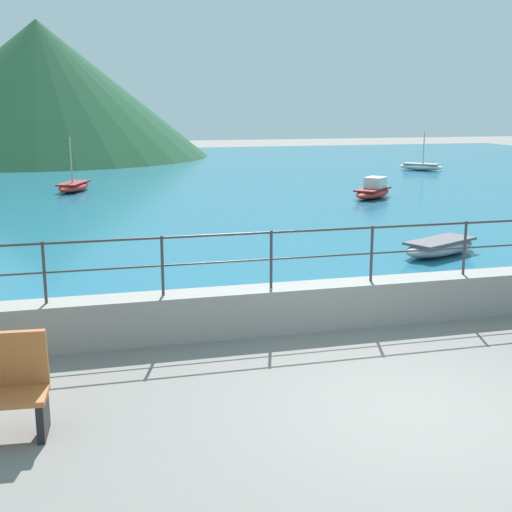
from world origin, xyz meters
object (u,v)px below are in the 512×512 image
(boat_0, at_px, (74,186))
(boat_1, at_px, (440,247))
(boat_2, at_px, (421,166))
(boat_4, at_px, (373,191))

(boat_0, height_order, boat_1, boat_0)
(boat_1, bearing_deg, boat_0, 119.96)
(boat_0, relative_size, boat_2, 1.09)
(boat_2, height_order, boat_4, boat_2)
(boat_2, distance_m, boat_4, 11.68)
(boat_1, height_order, boat_2, boat_2)
(boat_0, distance_m, boat_4, 11.84)
(boat_4, bearing_deg, boat_0, 155.95)
(boat_4, bearing_deg, boat_1, -105.27)
(boat_0, xyz_separation_m, boat_1, (8.23, -14.28, -0.01))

